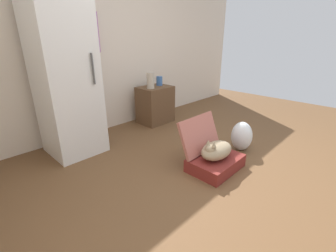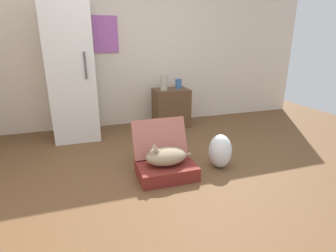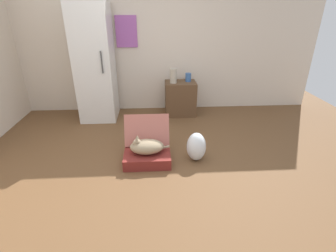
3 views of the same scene
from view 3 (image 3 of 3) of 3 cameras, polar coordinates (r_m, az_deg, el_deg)
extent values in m
plane|color=brown|center=(3.26, -3.81, -9.93)|extent=(7.68, 7.68, 0.00)
cube|color=beige|center=(4.96, -4.29, 18.51)|extent=(6.40, 0.12, 2.60)
cube|color=#A555A8|center=(4.89, -9.41, 20.34)|extent=(0.38, 0.02, 0.54)
cube|color=maroon|center=(3.37, -4.70, -7.08)|extent=(0.61, 0.44, 0.15)
cube|color=#B26356|center=(3.44, -4.81, -0.95)|extent=(0.61, 0.20, 0.42)
ellipsoid|color=#998466|center=(3.29, -4.80, -4.67)|extent=(0.44, 0.28, 0.18)
sphere|color=#998466|center=(3.27, -6.95, -4.04)|extent=(0.13, 0.13, 0.13)
cone|color=#998466|center=(3.20, -7.06, -3.09)|extent=(0.06, 0.06, 0.06)
cone|color=#998466|center=(3.27, -6.99, -2.51)|extent=(0.06, 0.06, 0.06)
cylinder|color=#998466|center=(3.35, -1.36, -4.93)|extent=(0.20, 0.03, 0.07)
ellipsoid|color=silver|center=(3.38, 6.41, -4.66)|extent=(0.26, 0.28, 0.39)
cube|color=silver|center=(4.66, -16.20, 13.28)|extent=(0.62, 0.65, 1.97)
cylinder|color=#4C4C4C|center=(4.27, -14.78, 13.78)|extent=(0.02, 0.02, 0.35)
cube|color=brown|center=(4.80, 2.81, 6.27)|extent=(0.56, 0.43, 0.63)
cylinder|color=#B7AD99|center=(4.62, 1.22, 11.27)|extent=(0.12, 0.12, 0.26)
cylinder|color=#38609E|center=(4.74, 4.59, 10.93)|extent=(0.11, 0.11, 0.15)
camera|label=1|loc=(2.73, -55.55, 4.91)|focal=24.78mm
camera|label=2|loc=(1.08, -57.43, -13.58)|focal=28.03mm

